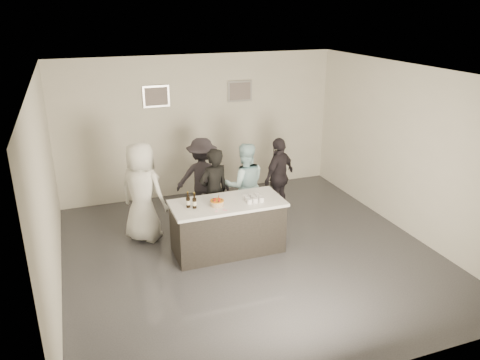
{
  "coord_description": "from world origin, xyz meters",
  "views": [
    {
      "loc": [
        -2.55,
        -6.46,
        3.94
      ],
      "look_at": [
        0.0,
        0.5,
        1.15
      ],
      "focal_mm": 35.0,
      "sensor_mm": 36.0,
      "label": 1
    }
  ],
  "objects": [
    {
      "name": "ceiling",
      "position": [
        0.0,
        0.0,
        3.0
      ],
      "size": [
        6.0,
        6.0,
        0.0
      ],
      "primitive_type": "plane",
      "rotation": [
        3.14,
        0.0,
        0.0
      ],
      "color": "white"
    },
    {
      "name": "wall_left",
      "position": [
        -3.0,
        0.0,
        1.5
      ],
      "size": [
        0.04,
        6.0,
        3.0
      ],
      "primitive_type": "cube",
      "color": "silver",
      "rests_on": "ground"
    },
    {
      "name": "beer_bottle_a",
      "position": [
        -0.97,
        0.25,
        1.03
      ],
      "size": [
        0.07,
        0.07,
        0.26
      ],
      "primitive_type": "cylinder",
      "color": "black",
      "rests_on": "bar_counter"
    },
    {
      "name": "wall_front",
      "position": [
        0.0,
        -3.0,
        1.5
      ],
      "size": [
        6.0,
        0.04,
        3.0
      ],
      "primitive_type": "cube",
      "color": "silver",
      "rests_on": "ground"
    },
    {
      "name": "candles",
      "position": [
        -0.57,
        -0.05,
        0.9
      ],
      "size": [
        0.24,
        0.08,
        0.01
      ],
      "primitive_type": "cube",
      "color": "pink",
      "rests_on": "bar_counter"
    },
    {
      "name": "beer_bottle_b",
      "position": [
        -0.89,
        0.18,
        1.03
      ],
      "size": [
        0.07,
        0.07,
        0.26
      ],
      "primitive_type": "cylinder",
      "color": "black",
      "rests_on": "bar_counter"
    },
    {
      "name": "wall_right",
      "position": [
        3.0,
        0.0,
        1.5
      ],
      "size": [
        0.04,
        6.0,
        3.0
      ],
      "primitive_type": "cube",
      "color": "silver",
      "rests_on": "ground"
    },
    {
      "name": "bar_counter",
      "position": [
        -0.32,
        0.23,
        0.45
      ],
      "size": [
        1.86,
        0.86,
        0.9
      ],
      "primitive_type": "cube",
      "color": "white",
      "rests_on": "ground"
    },
    {
      "name": "wall_back",
      "position": [
        0.0,
        3.0,
        1.5
      ],
      "size": [
        6.0,
        0.04,
        3.0
      ],
      "primitive_type": "cube",
      "color": "silver",
      "rests_on": "ground"
    },
    {
      "name": "person_guest_back",
      "position": [
        -0.31,
        1.78,
        0.79
      ],
      "size": [
        1.16,
        0.89,
        1.58
      ],
      "primitive_type": "imported",
      "rotation": [
        0.0,
        0.0,
        2.8
      ],
      "color": "#302B33",
      "rests_on": "ground"
    },
    {
      "name": "tumbler_cluster",
      "position": [
        0.11,
        0.16,
        0.94
      ],
      "size": [
        0.3,
        0.3,
        0.08
      ],
      "primitive_type": "cube",
      "color": "orange",
      "rests_on": "bar_counter"
    },
    {
      "name": "person_guest_right",
      "position": [
        1.13,
        1.36,
        0.78
      ],
      "size": [
        0.97,
        0.81,
        1.56
      ],
      "primitive_type": "imported",
      "rotation": [
        0.0,
        0.0,
        3.71
      ],
      "color": "#272329",
      "rests_on": "ground"
    },
    {
      "name": "cake",
      "position": [
        -0.52,
        0.15,
        0.94
      ],
      "size": [
        0.22,
        0.22,
        0.08
      ],
      "primitive_type": "cylinder",
      "color": "orange",
      "rests_on": "bar_counter"
    },
    {
      "name": "person_main_black",
      "position": [
        -0.33,
        0.95,
        0.81
      ],
      "size": [
        0.67,
        0.54,
        1.61
      ],
      "primitive_type": "imported",
      "rotation": [
        0.0,
        0.0,
        3.43
      ],
      "color": "black",
      "rests_on": "ground"
    },
    {
      "name": "person_guest_left",
      "position": [
        -1.56,
        1.16,
        0.9
      ],
      "size": [
        1.03,
        1.01,
        1.79
      ],
      "primitive_type": "imported",
      "rotation": [
        0.0,
        0.0,
        2.39
      ],
      "color": "white",
      "rests_on": "ground"
    },
    {
      "name": "floor",
      "position": [
        0.0,
        0.0,
        0.0
      ],
      "size": [
        6.0,
        6.0,
        0.0
      ],
      "primitive_type": "plane",
      "color": "#3D3D42",
      "rests_on": "ground"
    },
    {
      "name": "picture_right",
      "position": [
        0.9,
        2.97,
        2.2
      ],
      "size": [
        0.54,
        0.04,
        0.44
      ],
      "primitive_type": "cube",
      "color": "#B2B2B7",
      "rests_on": "wall_back"
    },
    {
      "name": "person_main_blue",
      "position": [
        0.31,
        1.09,
        0.8
      ],
      "size": [
        0.87,
        0.72,
        1.61
      ],
      "primitive_type": "imported",
      "rotation": [
        0.0,
        0.0,
        2.98
      ],
      "color": "#B6E4EE",
      "rests_on": "ground"
    },
    {
      "name": "picture_left",
      "position": [
        -0.9,
        2.97,
        2.2
      ],
      "size": [
        0.54,
        0.04,
        0.44
      ],
      "primitive_type": "cube",
      "color": "#B2B2B7",
      "rests_on": "wall_back"
    }
  ]
}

